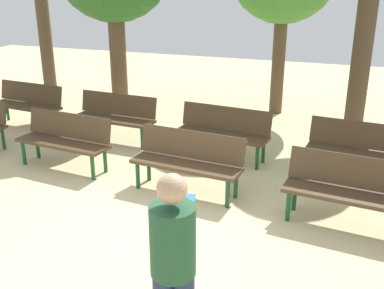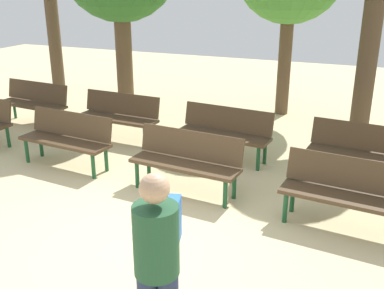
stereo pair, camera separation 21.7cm
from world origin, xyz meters
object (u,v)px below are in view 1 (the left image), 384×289
Objects in this scene: bench_r1_c1 at (115,115)px; bench_r1_c2 at (223,130)px; bench_r0_c1 at (65,137)px; visitor_with_backpack at (174,260)px; bench_r0_c2 at (188,159)px; bench_r1_c3 at (361,148)px; tree_2 at (46,43)px; bench_r0_c3 at (352,188)px; bench_r1_c0 at (27,102)px.

bench_r1_c1 and bench_r1_c2 have the same top height.
visitor_with_backpack reaches higher than bench_r0_c1.
visitor_with_backpack reaches higher than bench_r1_c2.
bench_r1_c2 is at bearing 34.37° from bench_r0_c1.
bench_r0_c2 and bench_r1_c2 have the same top height.
bench_r1_c3 is (2.30, 1.30, 0.00)m from bench_r0_c2.
bench_r1_c2 is 0.64× the size of tree_2.
bench_r0_c3 is at bearing -87.70° from bench_r1_c3.
bench_r1_c2 is at bearing 148.21° from bench_r0_c3.
bench_r1_c3 is 0.99× the size of visitor_with_backpack.
bench_r1_c0 and bench_r1_c3 have the same top height.
bench_r1_c2 is 2.21m from bench_r1_c3.
bench_r0_c3 is at bearing 0.63° from bench_r0_c1.
tree_2 is (-1.54, 2.77, 0.78)m from bench_r1_c0.
tree_2 reaches higher than bench_r1_c3.
bench_r0_c3 is 4.64m from bench_r1_c1.
bench_r0_c2 is 2.22m from bench_r0_c3.
bench_r1_c3 is 8.74m from tree_2.
tree_2 is (-3.71, 2.96, 0.78)m from bench_r1_c1.
bench_r1_c1 is 4.38m from bench_r1_c3.
bench_r1_c1 is at bearing 90.90° from bench_r0_c1.
bench_r0_c1 is 2.18m from bench_r0_c2.
tree_2 is (-8.08, 3.24, 0.78)m from bench_r1_c3.
bench_r0_c1 and bench_r0_c2 have the same top height.
bench_r1_c2 and bench_r1_c3 have the same top height.
bench_r0_c3 is at bearing -19.41° from bench_r1_c1.
bench_r1_c0 is at bearing -178.53° from bench_r1_c3.
bench_r0_c3 is 1.50m from bench_r1_c3.
tree_2 is at bearing 163.71° from bench_r1_c3.
visitor_with_backpack is at bearing -101.43° from bench_r1_c3.
bench_r0_c1 is 1.00× the size of bench_r1_c0.
bench_r1_c0 is at bearing 161.99° from bench_r0_c2.
bench_r1_c3 is (6.54, -0.47, 0.00)m from bench_r1_c0.
bench_r0_c3 is 0.64× the size of tree_2.
bench_r1_c0 is 2.18m from bench_r1_c1.
bench_r1_c1 is (-2.07, 1.59, 0.00)m from bench_r0_c2.
bench_r1_c2 is at bearing 91.05° from bench_r0_c2.
bench_r1_c1 is at bearing 147.20° from bench_r0_c2.
bench_r0_c3 is 6.74m from bench_r1_c0.
bench_r1_c0 is 1.01× the size of bench_r1_c1.
bench_r0_c1 is 1.01× the size of bench_r1_c1.
bench_r0_c2 is 7.39m from tree_2.
bench_r0_c3 and bench_r1_c0 have the same top height.
tree_2 reaches higher than visitor_with_backpack.
bench_r0_c2 and bench_r1_c3 have the same top height.
bench_r0_c2 is at bearing -144.90° from bench_r1_c3.
bench_r1_c2 is 4.47m from visitor_with_backpack.
bench_r0_c1 is 0.99× the size of visitor_with_backpack.
visitor_with_backpack is at bearing -36.99° from bench_r1_c0.
bench_r0_c1 and bench_r1_c1 have the same top height.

